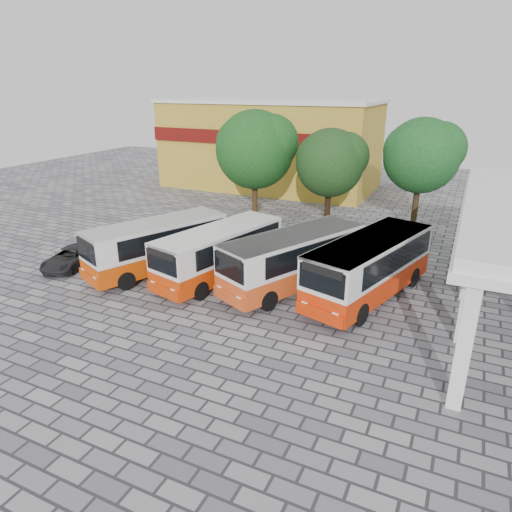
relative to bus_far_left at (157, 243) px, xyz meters
The scene contains 10 objects.
ground 8.11m from the bus_far_left, 19.83° to the right, with size 90.00×90.00×0.00m, color #5A5A62.
shophouse_block 23.69m from the bus_far_left, 98.61° to the left, with size 20.40×10.40×8.30m.
bus_far_left is the anchor object (origin of this frame).
bus_centre_left 3.59m from the bus_far_left, ahead, with size 4.09×8.03×2.74m.
bus_centre_right 7.49m from the bus_far_left, ahead, with size 5.49×8.46×2.84m.
bus_far_right 11.17m from the bus_far_left, ahead, with size 4.67×8.67×2.95m.
tree_left 12.17m from the bus_far_left, 87.99° to the left, with size 5.94×5.66×8.04m.
tree_middle 13.37m from the bus_far_left, 62.21° to the left, with size 4.84×4.61×6.97m.
tree_right 17.49m from the bus_far_left, 46.33° to the left, with size 5.01×4.77×7.78m.
parked_car 5.27m from the bus_far_left, 162.06° to the right, with size 1.80×3.91×1.09m, color black.
Camera 1 is at (7.26, -16.01, 9.64)m, focal length 32.00 mm.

